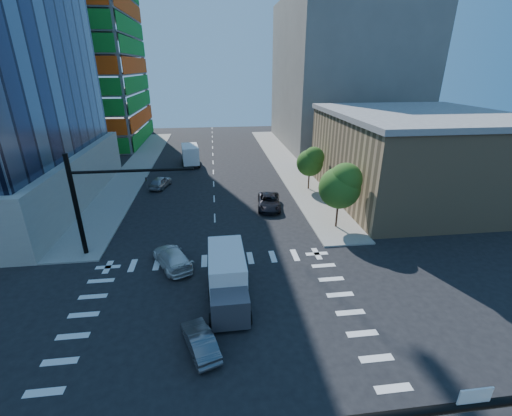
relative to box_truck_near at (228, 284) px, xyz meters
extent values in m
plane|color=black|center=(-0.80, -3.26, -1.49)|extent=(160.00, 160.00, 0.00)
cube|color=silver|center=(-0.80, -3.26, -1.49)|extent=(20.00, 20.00, 0.01)
cube|color=gray|center=(11.70, 36.74, -1.42)|extent=(5.00, 60.00, 0.15)
cube|color=gray|center=(-13.30, 36.74, -1.42)|extent=(5.00, 60.00, 0.15)
cube|color=#198928|center=(-15.70, 58.74, 23.01)|extent=(0.12, 24.00, 49.00)
cube|color=#F1490E|center=(-28.30, 46.14, 23.01)|extent=(24.00, 0.12, 49.00)
cube|color=#987D58|center=(24.20, 18.74, 3.51)|extent=(20.00, 22.00, 10.00)
cube|color=slate|center=(24.20, 18.74, 8.81)|extent=(20.50, 22.50, 0.60)
cube|color=#66615C|center=(26.20, 51.74, 12.51)|extent=(24.00, 30.00, 28.00)
cylinder|color=black|center=(5.70, -14.76, 6.06)|extent=(10.00, 0.24, 0.24)
cube|color=white|center=(5.70, -14.76, 6.41)|extent=(0.90, 0.04, 0.50)
cylinder|color=black|center=(-12.30, 8.24, 3.16)|extent=(0.40, 0.40, 9.00)
cylinder|color=black|center=(-7.30, 8.24, 6.06)|extent=(10.00, 0.24, 0.24)
imported|color=black|center=(-6.30, 8.24, 4.96)|extent=(0.16, 0.20, 1.00)
cylinder|color=#382316|center=(11.70, 10.74, -0.21)|extent=(0.20, 0.20, 2.27)
sphere|color=#214713|center=(11.70, 10.74, 2.88)|extent=(4.16, 4.16, 4.16)
sphere|color=#376D24|center=(12.10, 10.44, 3.86)|extent=(3.25, 3.25, 3.25)
cylinder|color=#382316|center=(12.00, 22.74, -0.38)|extent=(0.20, 0.20, 1.92)
sphere|color=#214713|center=(12.00, 22.74, 2.23)|extent=(3.52, 3.52, 3.52)
sphere|color=#376D24|center=(12.40, 22.44, 3.06)|extent=(2.75, 2.75, 2.75)
imported|color=black|center=(5.63, 16.91, -0.71)|extent=(3.26, 5.88, 1.56)
imported|color=silver|center=(-4.42, 5.34, -0.72)|extent=(4.19, 5.73, 1.54)
imported|color=#989B9F|center=(-8.10, 26.11, -0.71)|extent=(2.98, 4.91, 1.56)
imported|color=#535358|center=(-1.86, -4.32, -0.83)|extent=(2.62, 4.23, 1.32)
cube|color=silver|center=(0.00, 0.00, 0.51)|extent=(2.59, 5.30, 2.74)
cube|color=#44434B|center=(0.00, 0.00, -0.18)|extent=(2.45, 1.92, 2.00)
cube|color=white|center=(-4.61, 38.01, 0.54)|extent=(3.15, 5.61, 2.78)
cube|color=#44434B|center=(-4.61, 38.01, -0.15)|extent=(2.66, 2.19, 2.03)
camera|label=1|loc=(-0.51, -20.14, 14.05)|focal=24.00mm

